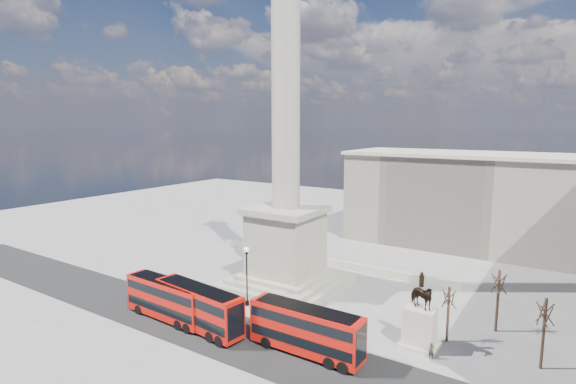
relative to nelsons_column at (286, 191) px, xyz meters
The scene contains 15 objects.
ground 13.85m from the nelsons_column, 90.00° to the right, with size 180.00×180.00×0.00m, color gray.
asphalt_road 20.41m from the nelsons_column, 71.57° to the right, with size 120.00×9.00×0.01m, color #242424.
nelsons_column is the anchor object (origin of this frame).
balustrade_wall 16.55m from the nelsons_column, 90.00° to the left, with size 40.00×0.60×1.10m, color #BDB19D.
building_northeast 40.57m from the nelsons_column, 60.26° to the left, with size 51.00×17.00×16.60m.
red_bus_a 18.87m from the nelsons_column, 92.10° to the right, with size 11.69×3.87×4.65m.
red_bus_b 19.70m from the nelsons_column, 108.39° to the right, with size 11.16×3.04×4.49m.
red_bus_c 20.89m from the nelsons_column, 50.13° to the right, with size 11.33×2.72×4.59m.
victorian_lamp 11.74m from the nelsons_column, 92.10° to the right, with size 0.62×0.62×7.23m.
equestrian_statue 23.55m from the nelsons_column, 18.69° to the right, with size 3.64×2.73×7.68m.
bare_tree_near 31.55m from the nelsons_column, ahead, with size 1.57×1.57×6.88m.
bare_tree_mid 23.82m from the nelsons_column, 10.09° to the right, with size 1.57×1.57×5.95m.
bare_tree_far 26.80m from the nelsons_column, ahead, with size 1.71×1.71×6.98m.
pedestrian_walking 26.21m from the nelsons_column, 20.84° to the right, with size 0.56×0.37×1.54m, color black.
pedestrian_crossing 18.96m from the nelsons_column, 46.50° to the right, with size 0.95×0.39×1.62m, color black.
Camera 1 is at (32.01, -42.95, 21.52)m, focal length 28.00 mm.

